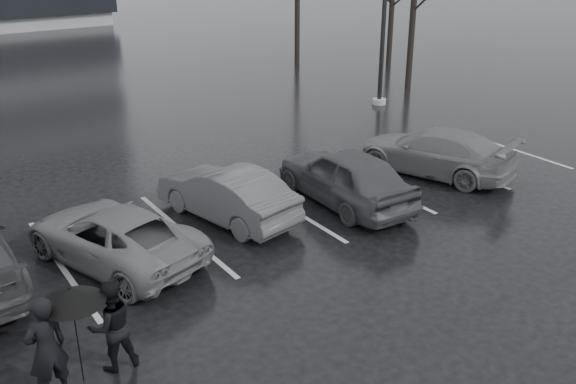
# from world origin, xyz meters

# --- Properties ---
(ground) EXTENTS (160.00, 160.00, 0.00)m
(ground) POSITION_xyz_m (0.00, 0.00, 0.00)
(ground) COLOR black
(ground) RESTS_ON ground
(car_main) EXTENTS (1.83, 4.29, 1.45)m
(car_main) POSITION_xyz_m (1.96, 1.80, 0.72)
(car_main) COLOR black
(car_main) RESTS_ON ground
(car_west_a) EXTENTS (2.16, 4.07, 1.28)m
(car_west_a) POSITION_xyz_m (-0.97, 2.65, 0.64)
(car_west_a) COLOR #2C2C2F
(car_west_a) RESTS_ON ground
(car_west_b) EXTENTS (3.21, 4.68, 1.19)m
(car_west_b) POSITION_xyz_m (-3.96, 2.10, 0.59)
(car_west_b) COLOR #4A4B4D
(car_west_b) RESTS_ON ground
(car_east) EXTENTS (3.21, 4.82, 1.30)m
(car_east) POSITION_xyz_m (5.37, 2.05, 0.65)
(car_east) COLOR #4A4B4D
(car_east) RESTS_ON ground
(pedestrian_left) EXTENTS (0.70, 0.53, 1.72)m
(pedestrian_left) POSITION_xyz_m (-6.22, -1.48, 0.86)
(pedestrian_left) COLOR black
(pedestrian_left) RESTS_ON ground
(pedestrian_right) EXTENTS (0.76, 0.60, 1.54)m
(pedestrian_right) POSITION_xyz_m (-5.20, -1.31, 0.77)
(pedestrian_right) COLOR black
(pedestrian_right) RESTS_ON ground
(umbrella) EXTENTS (0.99, 0.99, 1.68)m
(umbrella) POSITION_xyz_m (-5.75, -1.35, 1.53)
(umbrella) COLOR black
(umbrella) RESTS_ON ground
(stall_stripes) EXTENTS (19.72, 5.00, 0.00)m
(stall_stripes) POSITION_xyz_m (-0.80, 2.50, 0.00)
(stall_stripes) COLOR #A9A9AB
(stall_stripes) RESTS_ON ground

